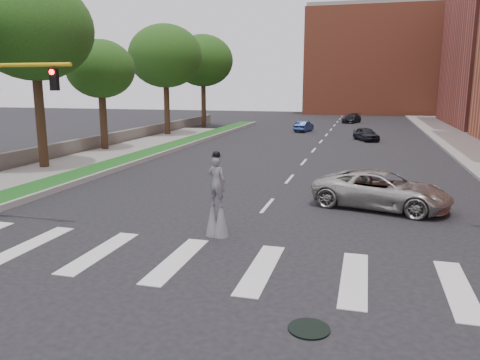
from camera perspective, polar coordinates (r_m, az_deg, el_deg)
ground_plane at (r=12.94m, az=-4.09°, el=-11.84°), size 160.00×160.00×0.00m
grass_median at (r=35.17m, az=-11.15°, el=3.15°), size 2.00×60.00×0.25m
median_curb at (r=34.72m, az=-9.60°, el=3.13°), size 0.20×60.00×0.28m
sidewalk_left at (r=28.55m, az=-25.51°, el=0.25°), size 4.00×60.00×0.18m
stone_wall at (r=39.52m, az=-17.09°, el=4.39°), size 0.50×56.00×1.10m
manhole at (r=10.56m, az=8.41°, el=-17.50°), size 0.90×0.90×0.04m
building_backdrop at (r=89.30m, az=16.88°, el=13.55°), size 26.00×14.00×18.00m
stilt_performer at (r=15.96m, az=-2.85°, el=-2.83°), size 0.84×0.57×2.97m
suv_crossing at (r=20.56m, az=16.86°, el=-1.16°), size 6.10×3.93×1.56m
car_near at (r=45.29m, az=15.12°, el=5.43°), size 2.77×3.88×1.23m
car_mid at (r=52.71m, az=7.79°, el=6.50°), size 1.89×3.71×1.17m
car_far at (r=66.30m, az=13.46°, el=7.33°), size 2.82×4.53×1.22m
tree_2 at (r=31.00m, az=-23.93°, el=16.37°), size 6.93×6.93×11.23m
tree_3 at (r=38.14m, az=-16.65°, el=12.78°), size 5.19×5.19×8.51m
tree_4 at (r=48.43m, az=-9.10°, el=14.67°), size 7.28×7.28×11.00m
tree_5 at (r=57.66m, az=-4.54°, el=14.28°), size 7.17×7.17×10.99m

